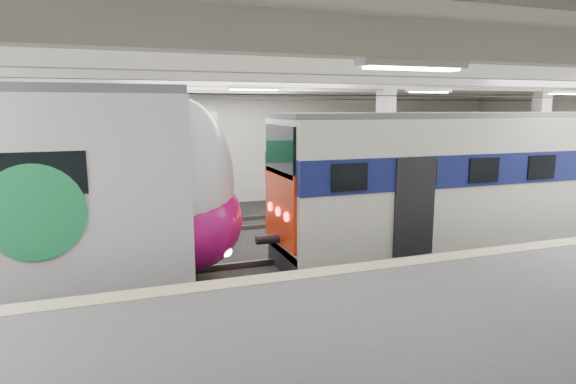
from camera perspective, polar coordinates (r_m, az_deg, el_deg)
name	(u,v)px	position (r m, az deg, el deg)	size (l,w,h in m)	color
station_hall	(300,159)	(10.77, 1.39, 3.95)	(36.00, 24.00, 5.75)	black
older_rer	(476,179)	(15.73, 21.35, 1.41)	(12.75, 2.81, 4.24)	beige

